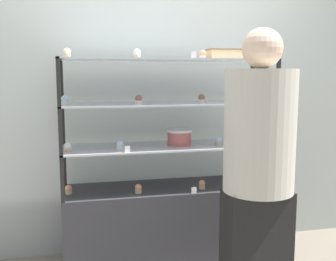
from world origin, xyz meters
name	(u,v)px	position (x,y,z in m)	size (l,w,h in m)	color
back_wall	(158,92)	(0.00, 0.37, 1.30)	(8.00, 0.05, 2.60)	#A8B2AD
display_base	(168,225)	(0.00, 0.00, 0.31)	(1.53, 0.46, 0.61)	#333338
display_riser_lower	(168,148)	(0.00, 0.00, 0.91)	(1.53, 0.46, 0.31)	black
display_riser_middle	(168,105)	(0.00, 0.00, 1.22)	(1.53, 0.46, 0.31)	black
display_riser_upper	(168,61)	(0.00, 0.00, 1.54)	(1.53, 0.46, 0.31)	black
layer_cake_centerpiece	(179,137)	(0.09, 0.01, 0.98)	(0.18, 0.18, 0.11)	#C66660
sheet_cake_frosted	(224,54)	(0.42, -0.02, 1.59)	(0.25, 0.16, 0.07)	#DBBC84
cupcake_0	(69,190)	(-0.72, -0.04, 0.64)	(0.05, 0.05, 0.07)	#CCB28C
cupcake_1	(138,189)	(-0.24, -0.12, 0.64)	(0.05, 0.05, 0.07)	#CCB28C
cupcake_2	(202,185)	(0.23, -0.11, 0.64)	(0.05, 0.05, 0.07)	#CCB28C
cupcake_3	(258,179)	(0.70, -0.05, 0.64)	(0.05, 0.05, 0.07)	white
price_tag_0	(194,190)	(0.14, -0.21, 0.63)	(0.04, 0.00, 0.04)	white
cupcake_4	(68,147)	(-0.71, -0.09, 0.96)	(0.05, 0.05, 0.06)	#CCB28C
cupcake_5	(120,146)	(-0.36, -0.12, 0.96)	(0.05, 0.05, 0.06)	beige
cupcake_6	(218,141)	(0.36, -0.07, 0.96)	(0.05, 0.05, 0.06)	#CCB28C
cupcake_7	(264,140)	(0.71, -0.12, 0.96)	(0.05, 0.05, 0.06)	beige
price_tag_1	(127,149)	(-0.32, -0.21, 0.95)	(0.04, 0.00, 0.04)	white
cupcake_8	(65,100)	(-0.72, -0.04, 1.27)	(0.05, 0.05, 0.06)	white
cupcake_9	(139,100)	(-0.23, -0.08, 1.27)	(0.05, 0.05, 0.06)	white
cupcake_10	(202,99)	(0.23, -0.07, 1.27)	(0.05, 0.05, 0.06)	white
cupcake_11	(264,98)	(0.71, -0.09, 1.27)	(0.05, 0.05, 0.06)	beige
price_tag_2	(243,101)	(0.49, -0.21, 1.26)	(0.04, 0.00, 0.04)	white
cupcake_12	(67,53)	(-0.70, -0.06, 1.58)	(0.05, 0.05, 0.06)	#CCB28C
cupcake_13	(137,54)	(-0.24, -0.09, 1.58)	(0.05, 0.05, 0.06)	#CCB28C
cupcake_14	(203,55)	(0.24, -0.05, 1.58)	(0.05, 0.05, 0.06)	beige
cupcake_15	(266,55)	(0.72, -0.10, 1.58)	(0.05, 0.05, 0.06)	white
price_tag_3	(194,54)	(0.13, -0.21, 1.58)	(0.04, 0.00, 0.04)	white
customer_figure	(258,170)	(0.35, -0.79, 0.90)	(0.39, 0.39, 1.69)	black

